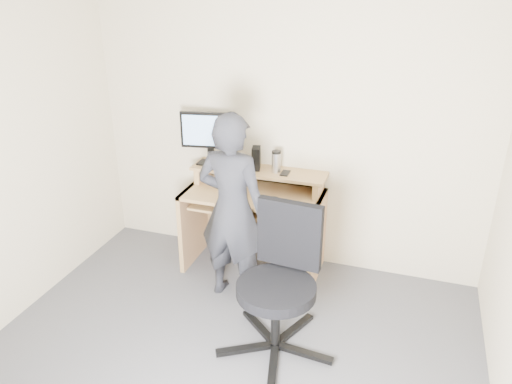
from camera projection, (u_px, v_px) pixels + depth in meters
The scene contains 12 objects.
back_wall at pixel (286, 130), 4.31m from camera, with size 3.50×0.02×2.50m, color beige.
desk at pixel (256, 210), 4.46m from camera, with size 1.20×0.60×0.91m.
monitor at pixel (209, 134), 4.38m from camera, with size 0.50×0.14×0.48m.
external_drive at pixel (256, 158), 4.35m from camera, with size 0.07×0.13×0.20m, color black.
travel_mug at pixel (276, 163), 4.29m from camera, with size 0.08×0.08×0.17m, color silver.
smartphone at pixel (285, 173), 4.29m from camera, with size 0.07×0.13×0.01m, color black.
charger at pixel (227, 167), 4.38m from camera, with size 0.04×0.04×0.04m, color black.
headphones at pixel (238, 164), 4.48m from camera, with size 0.16×0.16×0.02m, color silver.
keyboard at pixel (253, 206), 4.26m from camera, with size 0.46×0.18×0.03m, color black.
mouse at pixel (274, 199), 4.15m from camera, with size 0.10×0.06×0.04m, color black.
office_chair at pixel (281, 277), 3.45m from camera, with size 0.82×0.83×1.05m.
person at pixel (232, 210), 3.92m from camera, with size 0.58×0.38×1.58m, color black.
Camera 1 is at (1.06, -2.28, 2.52)m, focal length 35.00 mm.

